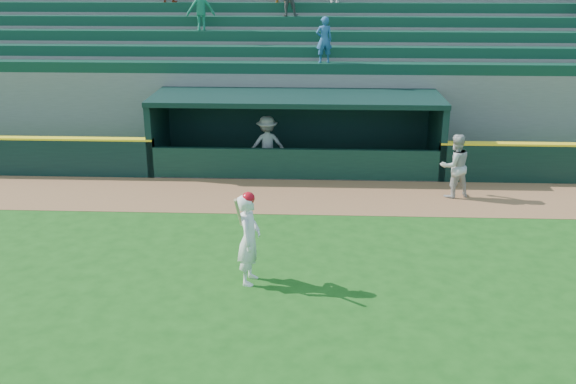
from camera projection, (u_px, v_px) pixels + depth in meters
The scene contains 7 objects.
ground at pixel (285, 271), 14.28m from camera, with size 120.00×120.00×0.00m, color #174A12.
warning_track at pixel (293, 196), 18.89m from camera, with size 40.00×3.00×0.01m, color brown.
dugout_player_front at pixel (455, 166), 18.56m from camera, with size 0.92×0.71×1.88m, color #ADADA7.
dugout_player_inside at pixel (267, 144), 20.84m from camera, with size 1.20×0.69×1.86m, color gray.
dugout at pixel (297, 126), 21.37m from camera, with size 9.40×2.80×2.46m.
stands at pixel (300, 73), 25.32m from camera, with size 34.50×6.25×7.58m.
batter_at_plate at pixel (249, 238), 13.46m from camera, with size 0.57×0.88×2.06m.
Camera 1 is at (0.65, -12.86, 6.43)m, focal length 40.00 mm.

